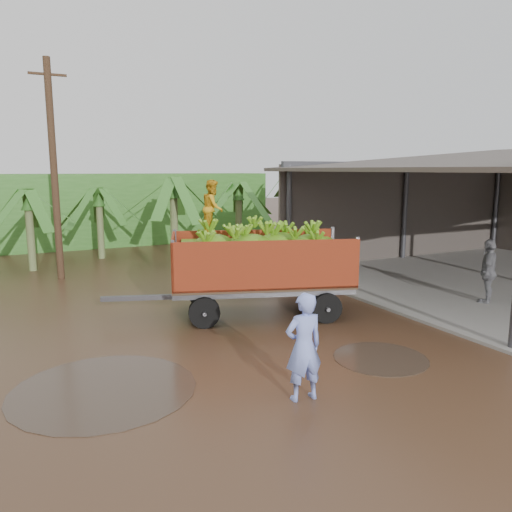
{
  "coord_description": "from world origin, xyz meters",
  "views": [
    {
      "loc": [
        -4.17,
        -10.26,
        3.81
      ],
      "look_at": [
        1.87,
        1.64,
        1.49
      ],
      "focal_mm": 35.0,
      "sensor_mm": 36.0,
      "label": 1
    }
  ],
  "objects_px": {
    "banana_trailer": "(260,263)",
    "utility_pole": "(54,170)",
    "man_blue": "(304,347)",
    "man_grey": "(488,272)"
  },
  "relations": [
    {
      "from": "banana_trailer",
      "to": "man_blue",
      "type": "relative_size",
      "value": 3.5
    },
    {
      "from": "man_grey",
      "to": "utility_pole",
      "type": "bearing_deg",
      "value": -73.56
    },
    {
      "from": "man_grey",
      "to": "utility_pole",
      "type": "distance_m",
      "value": 14.18
    },
    {
      "from": "banana_trailer",
      "to": "utility_pole",
      "type": "height_order",
      "value": "utility_pole"
    },
    {
      "from": "man_blue",
      "to": "utility_pole",
      "type": "relative_size",
      "value": 0.25
    },
    {
      "from": "man_blue",
      "to": "man_grey",
      "type": "distance_m",
      "value": 8.29
    },
    {
      "from": "man_blue",
      "to": "man_grey",
      "type": "bearing_deg",
      "value": -157.37
    },
    {
      "from": "banana_trailer",
      "to": "man_blue",
      "type": "height_order",
      "value": "banana_trailer"
    },
    {
      "from": "banana_trailer",
      "to": "utility_pole",
      "type": "bearing_deg",
      "value": 140.18
    },
    {
      "from": "man_grey",
      "to": "utility_pole",
      "type": "relative_size",
      "value": 0.25
    }
  ]
}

